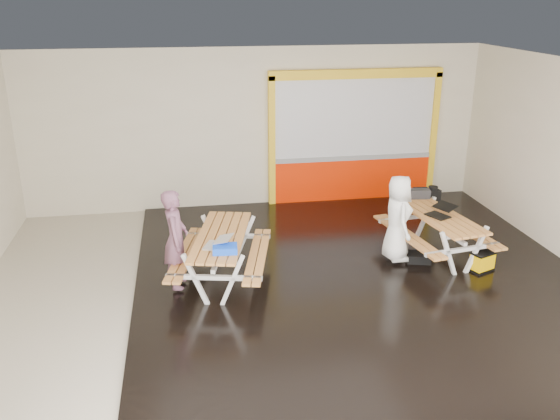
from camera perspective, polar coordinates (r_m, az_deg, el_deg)
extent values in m
cube|color=#B8AE9B|center=(9.78, 0.89, -7.34)|extent=(10.00, 8.00, 0.01)
cube|color=white|center=(8.73, 1.02, 13.53)|extent=(10.00, 8.00, 0.01)
cube|color=beige|center=(12.93, -2.33, 7.85)|extent=(10.00, 0.01, 3.50)
cube|color=beige|center=(5.54, 8.69, -10.13)|extent=(10.00, 0.01, 3.50)
cube|color=black|center=(10.05, 7.97, -6.57)|extent=(7.50, 7.98, 0.05)
cube|color=#F12600|center=(13.63, 7.01, 2.93)|extent=(3.60, 0.12, 1.00)
cube|color=gray|center=(13.48, 7.10, 5.08)|extent=(3.60, 0.14, 0.10)
cube|color=silver|center=(13.28, 7.26, 8.88)|extent=(3.60, 0.08, 1.72)
cube|color=yellow|center=(12.96, -0.81, 6.53)|extent=(0.14, 0.16, 2.90)
cube|color=yellow|center=(14.01, 14.59, 6.94)|extent=(0.14, 0.16, 2.90)
cube|color=yellow|center=(13.11, 7.47, 12.98)|extent=(3.88, 0.16, 0.20)
cube|color=#D38A42|center=(9.62, -7.53, -2.49)|extent=(0.61, 2.12, 0.04)
cube|color=#D38A42|center=(9.60, -6.64, -2.52)|extent=(0.61, 2.12, 0.04)
cube|color=#D38A42|center=(9.57, -5.73, -2.54)|extent=(0.61, 2.12, 0.04)
cube|color=#D38A42|center=(9.55, -4.83, -2.57)|extent=(0.61, 2.12, 0.04)
cube|color=#D38A42|center=(9.53, -3.92, -2.59)|extent=(0.61, 2.12, 0.04)
cube|color=white|center=(9.05, -8.19, -6.72)|extent=(0.40, 0.15, 0.86)
cube|color=white|center=(8.96, -4.66, -6.86)|extent=(0.40, 0.15, 0.86)
cube|color=white|center=(8.98, -6.45, -6.52)|extent=(1.45, 0.39, 0.06)
cube|color=white|center=(8.86, -6.52, -4.91)|extent=(0.72, 0.22, 0.06)
cube|color=white|center=(10.50, -6.50, -2.70)|extent=(0.40, 0.15, 0.86)
cube|color=white|center=(10.43, -3.47, -2.78)|extent=(0.40, 0.15, 0.86)
cube|color=white|center=(10.44, -5.00, -2.49)|extent=(1.45, 0.39, 0.06)
cube|color=white|center=(10.34, -5.05, -1.06)|extent=(0.72, 0.22, 0.06)
cube|color=white|center=(9.66, -5.69, -3.72)|extent=(0.46, 1.73, 0.06)
cube|color=#D38A42|center=(9.82, -9.51, -4.17)|extent=(0.60, 2.12, 0.04)
cube|color=#D38A42|center=(9.79, -8.68, -4.20)|extent=(0.60, 2.12, 0.04)
cube|color=#D38A42|center=(9.64, -2.61, -4.39)|extent=(0.60, 2.12, 0.04)
cube|color=#D38A42|center=(9.62, -1.75, -4.41)|extent=(0.60, 2.12, 0.04)
cube|color=#D38A42|center=(10.67, 13.72, -0.68)|extent=(0.46, 2.10, 0.04)
cube|color=#D38A42|center=(10.74, 14.40, -0.59)|extent=(0.46, 2.10, 0.04)
cube|color=#D38A42|center=(10.82, 15.07, -0.49)|extent=(0.46, 2.10, 0.04)
cube|color=#D38A42|center=(10.90, 15.72, -0.40)|extent=(0.46, 2.10, 0.04)
cube|color=#D38A42|center=(10.99, 16.37, -0.31)|extent=(0.46, 2.10, 0.04)
cube|color=white|center=(10.21, 16.03, -4.15)|extent=(0.40, 0.12, 0.85)
cube|color=white|center=(10.52, 18.50, -3.69)|extent=(0.40, 0.12, 0.85)
cube|color=white|center=(10.34, 17.31, -3.68)|extent=(1.44, 0.29, 0.06)
cube|color=white|center=(10.24, 17.47, -2.27)|extent=(0.71, 0.17, 0.06)
cube|color=white|center=(11.44, 11.58, -1.06)|extent=(0.40, 0.12, 0.85)
cube|color=white|center=(11.72, 13.90, -0.74)|extent=(0.40, 0.12, 0.85)
cube|color=white|center=(11.56, 12.77, -0.68)|extent=(1.44, 0.29, 0.06)
cube|color=white|center=(11.47, 12.88, 0.60)|extent=(0.71, 0.17, 0.06)
cube|color=white|center=(10.90, 14.97, -1.53)|extent=(0.33, 1.72, 0.06)
cube|color=#D38A42|center=(10.60, 11.96, -2.50)|extent=(0.46, 2.10, 0.04)
cube|color=#D38A42|center=(10.67, 12.63, -2.40)|extent=(0.46, 2.10, 0.04)
cube|color=#D38A42|center=(11.21, 17.10, -1.70)|extent=(0.46, 2.10, 0.04)
cube|color=#D38A42|center=(11.29, 17.69, -1.61)|extent=(0.46, 2.10, 0.04)
imported|color=#72475C|center=(9.41, -10.09, -2.78)|extent=(0.44, 0.62, 1.62)
imported|color=white|center=(10.37, 11.34, -0.76)|extent=(0.51, 0.76, 1.52)
cube|color=silver|center=(9.15, -6.44, -3.45)|extent=(0.38, 0.44, 0.02)
cube|color=silver|center=(9.06, -5.50, -2.79)|extent=(0.36, 0.44, 0.07)
cube|color=silver|center=(9.06, -5.54, -2.79)|extent=(0.31, 0.38, 0.06)
cube|color=black|center=(10.71, 15.05, -0.54)|extent=(0.42, 0.47, 0.02)
cube|color=black|center=(10.79, 15.73, 0.34)|extent=(0.40, 0.47, 0.08)
cube|color=silver|center=(10.79, 15.71, 0.33)|extent=(0.34, 0.41, 0.06)
cube|color=blue|center=(8.91, -5.37, -3.78)|extent=(0.39, 0.29, 0.11)
cube|color=black|center=(11.56, 13.39, 1.56)|extent=(0.40, 0.23, 0.17)
cylinder|color=black|center=(11.53, 13.44, 2.14)|extent=(0.29, 0.05, 0.02)
cube|color=black|center=(11.86, 14.54, 0.98)|extent=(0.32, 0.25, 0.40)
cylinder|color=black|center=(11.80, 14.64, 2.00)|extent=(0.22, 0.22, 0.10)
cube|color=black|center=(10.74, 13.29, -4.50)|extent=(0.48, 0.41, 0.15)
cube|color=black|center=(10.73, 18.93, -5.47)|extent=(0.47, 0.39, 0.04)
cube|color=#E3AB00|center=(10.67, 19.02, -4.74)|extent=(0.44, 0.36, 0.30)
cube|color=black|center=(10.60, 19.12, -3.96)|extent=(0.47, 0.39, 0.03)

